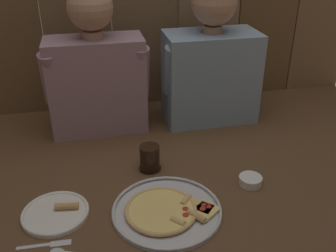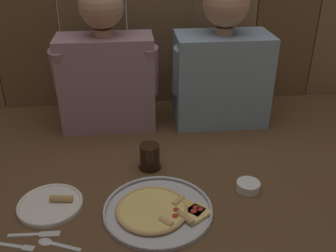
# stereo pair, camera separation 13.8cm
# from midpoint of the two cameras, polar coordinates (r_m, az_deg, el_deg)

# --- Properties ---
(ground_plane) EXTENTS (3.20, 3.20, 0.00)m
(ground_plane) POSITION_cam_midpoint_polar(r_m,az_deg,el_deg) (1.40, -0.97, -8.42)
(ground_plane) COLOR brown
(pizza_tray) EXTENTS (0.36, 0.36, 0.03)m
(pizza_tray) POSITION_cam_midpoint_polar(r_m,az_deg,el_deg) (1.26, -3.45, -12.50)
(pizza_tray) COLOR silver
(pizza_tray) RESTS_ON ground
(dinner_plate) EXTENTS (0.21, 0.21, 0.03)m
(dinner_plate) POSITION_cam_midpoint_polar(r_m,az_deg,el_deg) (1.32, -19.32, -12.20)
(dinner_plate) COLOR white
(dinner_plate) RESTS_ON ground
(drinking_glass) EXTENTS (0.09, 0.09, 0.10)m
(drinking_glass) POSITION_cam_midpoint_polar(r_m,az_deg,el_deg) (1.44, -5.49, -4.83)
(drinking_glass) COLOR black
(drinking_glass) RESTS_ON ground
(dipping_bowl) EXTENTS (0.08, 0.08, 0.03)m
(dipping_bowl) POSITION_cam_midpoint_polar(r_m,az_deg,el_deg) (1.39, 9.39, -8.04)
(dipping_bowl) COLOR white
(dipping_bowl) RESTS_ON ground
(table_knife) EXTENTS (0.16, 0.02, 0.01)m
(table_knife) POSITION_cam_midpoint_polar(r_m,az_deg,el_deg) (1.24, -21.09, -16.30)
(table_knife) COLOR silver
(table_knife) RESTS_ON ground
(table_spoon) EXTENTS (0.14, 0.07, 0.01)m
(table_spoon) POSITION_cam_midpoint_polar(r_m,az_deg,el_deg) (1.20, -18.49, -17.48)
(table_spoon) COLOR silver
(table_spoon) RESTS_ON ground
(diner_left) EXTENTS (0.44, 0.20, 0.63)m
(diner_left) POSITION_cam_midpoint_polar(r_m,az_deg,el_deg) (1.67, -13.08, 8.49)
(diner_left) COLOR gray
(diner_left) RESTS_ON ground
(diner_right) EXTENTS (0.45, 0.23, 0.64)m
(diner_right) POSITION_cam_midpoint_polar(r_m,az_deg,el_deg) (1.73, 4.14, 9.78)
(diner_right) COLOR #849EB7
(diner_right) RESTS_ON ground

